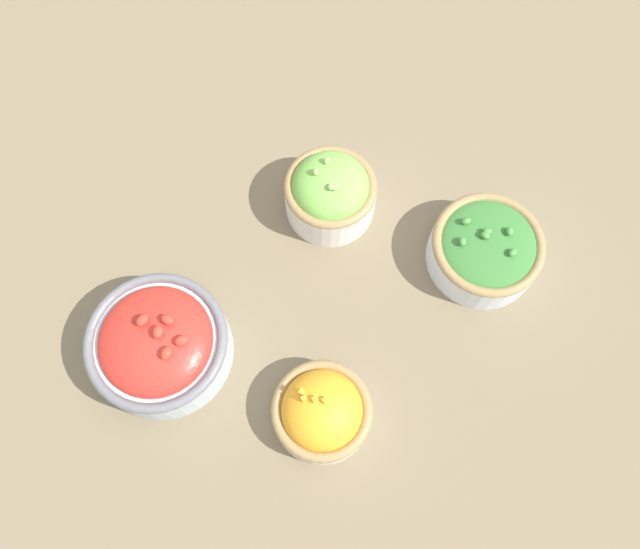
{
  "coord_description": "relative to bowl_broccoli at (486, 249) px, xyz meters",
  "views": [
    {
      "loc": [
        0.22,
        0.14,
        0.73
      ],
      "look_at": [
        0.0,
        0.0,
        0.03
      ],
      "focal_mm": 35.0,
      "sensor_mm": 36.0,
      "label": 1
    }
  ],
  "objects": [
    {
      "name": "ground_plane",
      "position": [
        0.14,
        -0.15,
        -0.03
      ],
      "size": [
        3.0,
        3.0,
        0.0
      ],
      "primitive_type": "plane",
      "color": "#75664C"
    },
    {
      "name": "bowl_broccoli",
      "position": [
        0.0,
        0.0,
        0.0
      ],
      "size": [
        0.14,
        0.14,
        0.07
      ],
      "color": "silver",
      "rests_on": "ground_plane"
    },
    {
      "name": "bowl_lettuce",
      "position": [
        0.04,
        -0.2,
        0.01
      ],
      "size": [
        0.11,
        0.11,
        0.09
      ],
      "color": "silver",
      "rests_on": "ground_plane"
    },
    {
      "name": "bowl_squash",
      "position": [
        0.27,
        -0.06,
        -0.0
      ],
      "size": [
        0.11,
        0.11,
        0.07
      ],
      "color": "silver",
      "rests_on": "ground_plane"
    },
    {
      "name": "bowl_cherry_tomatoes",
      "position": [
        0.31,
        -0.26,
        0.01
      ],
      "size": [
        0.16,
        0.16,
        0.09
      ],
      "color": "#B2C1CC",
      "rests_on": "ground_plane"
    }
  ]
}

